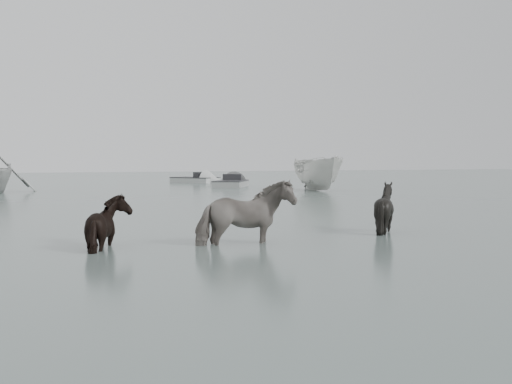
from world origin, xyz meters
TOP-DOWN VIEW (x-y plane):
  - ground at (0.00, 0.00)m, footprint 140.00×140.00m
  - pony_pinto at (0.17, 1.32)m, footprint 1.93×0.92m
  - pony_dark at (-2.33, 1.84)m, footprint 1.31×1.48m
  - pony_black at (3.91, 2.14)m, footprint 1.41×1.29m
  - boat_small at (11.20, 19.56)m, footprint 2.62×5.25m
  - skiff_port at (8.44, 25.45)m, footprint 3.74×4.83m
  - skiff_mid at (8.32, 32.58)m, footprint 3.87×4.63m

SIDE VIEW (x-z plane):
  - ground at x=0.00m, z-range 0.00..0.00m
  - skiff_port at x=8.44m, z-range 0.00..0.75m
  - skiff_mid at x=8.32m, z-range 0.00..0.75m
  - pony_dark at x=-2.33m, z-range 0.00..1.38m
  - pony_black at x=3.91m, z-range 0.00..1.39m
  - pony_pinto at x=0.17m, z-range 0.00..1.61m
  - boat_small at x=11.20m, z-range 0.00..1.94m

